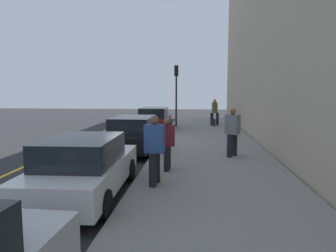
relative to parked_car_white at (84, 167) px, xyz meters
name	(u,v)px	position (x,y,z in m)	size (l,w,h in m)	color
ground_plane	(137,147)	(6.66, -0.03, -0.76)	(56.00, 56.00, 0.00)	#28282B
sidewalk	(209,147)	(6.66, -3.33, -0.68)	(28.00, 4.60, 0.15)	gray
lane_stripe_centre	(70,146)	(6.66, 3.17, -0.75)	(28.00, 0.14, 0.01)	gold
snow_bank_curb	(159,136)	(9.49, -0.73, -0.65)	(8.61, 0.56, 0.22)	white
parked_car_white	(84,167)	(0.00, 0.00, 0.00)	(4.48, 1.97, 1.51)	black
parked_car_black	(134,134)	(5.72, -0.10, 0.00)	(4.55, 1.98, 1.51)	black
parked_car_maroon	(154,119)	(12.42, -0.08, 0.00)	(4.48, 1.94, 1.51)	black
pedestrian_burgundy_coat	(167,142)	(2.25, -1.84, 0.26)	(0.54, 0.45, 1.63)	black
pedestrian_grey_coat	(232,131)	(4.41, -4.09, 0.36)	(0.53, 0.58, 1.81)	black
pedestrian_blue_coat	(155,148)	(0.72, -1.64, 0.37)	(0.60, 0.53, 1.83)	black
pedestrian_olive_coat	(215,111)	(14.83, -4.06, 0.37)	(0.53, 0.60, 1.84)	black
traffic_light_pole	(176,85)	(13.69, -1.41, 2.18)	(0.35, 0.26, 4.10)	#2D2D19
rolling_suitcase	(214,122)	(14.31, -3.97, -0.36)	(0.34, 0.22, 0.85)	#191E38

